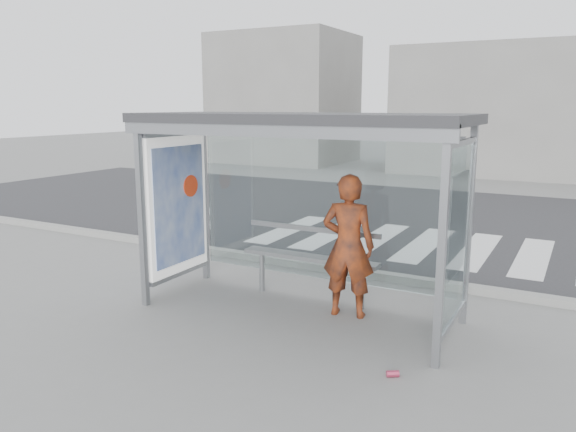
% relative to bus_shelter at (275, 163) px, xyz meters
% --- Properties ---
extents(ground, '(80.00, 80.00, 0.00)m').
position_rel_bus_shelter_xyz_m(ground, '(0.37, -0.06, -1.98)').
color(ground, slate).
rests_on(ground, ground).
extents(road, '(30.00, 10.00, 0.01)m').
position_rel_bus_shelter_xyz_m(road, '(0.37, 6.94, -1.98)').
color(road, '#29292C').
rests_on(road, ground).
extents(curb, '(30.00, 0.18, 0.12)m').
position_rel_bus_shelter_xyz_m(curb, '(0.37, 1.89, -1.92)').
color(curb, gray).
rests_on(curb, ground).
extents(crosswalk, '(7.55, 3.00, 0.00)m').
position_rel_bus_shelter_xyz_m(crosswalk, '(1.37, 4.44, -1.98)').
color(crosswalk, silver).
rests_on(crosswalk, ground).
extents(bus_shelter, '(4.25, 1.65, 2.62)m').
position_rel_bus_shelter_xyz_m(bus_shelter, '(0.00, 0.00, 0.00)').
color(bus_shelter, gray).
rests_on(bus_shelter, ground).
extents(building_left, '(6.00, 5.00, 6.00)m').
position_rel_bus_shelter_xyz_m(building_left, '(-9.63, 17.94, 1.02)').
color(building_left, slate).
rests_on(building_left, ground).
extents(building_center, '(8.00, 5.00, 5.00)m').
position_rel_bus_shelter_xyz_m(building_center, '(0.37, 17.94, 0.52)').
color(building_center, slate).
rests_on(building_center, ground).
extents(person, '(0.75, 0.55, 1.87)m').
position_rel_bus_shelter_xyz_m(person, '(0.97, 0.20, -1.05)').
color(person, '#C25412').
rests_on(person, ground).
extents(bench, '(2.02, 0.25, 1.04)m').
position_rel_bus_shelter_xyz_m(bench, '(0.27, 0.52, -1.37)').
color(bench, slate).
rests_on(bench, ground).
extents(soda_can, '(0.14, 0.13, 0.07)m').
position_rel_bus_shelter_xyz_m(soda_can, '(2.04, -1.18, -1.95)').
color(soda_can, '#E5436A').
rests_on(soda_can, ground).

